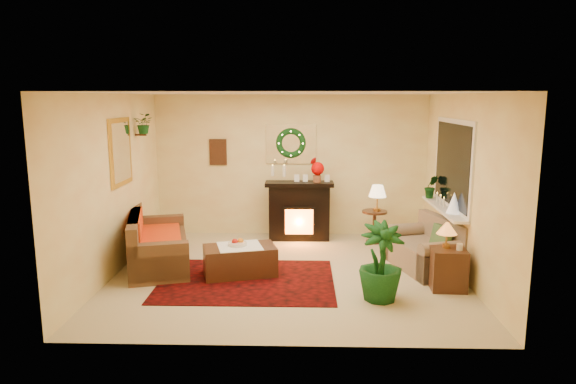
{
  "coord_description": "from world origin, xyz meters",
  "views": [
    {
      "loc": [
        0.22,
        -7.19,
        2.54
      ],
      "look_at": [
        0.0,
        0.35,
        1.15
      ],
      "focal_mm": 32.0,
      "sensor_mm": 36.0,
      "label": 1
    }
  ],
  "objects_px": {
    "loveseat": "(425,241)",
    "side_table_round": "(374,225)",
    "fireplace": "(299,210)",
    "sofa": "(159,238)",
    "end_table_square": "(448,269)",
    "coffee_table": "(240,261)"
  },
  "relations": [
    {
      "from": "sofa",
      "to": "side_table_round",
      "type": "relative_size",
      "value": 3.26
    },
    {
      "from": "fireplace",
      "to": "end_table_square",
      "type": "height_order",
      "value": "fireplace"
    },
    {
      "from": "side_table_round",
      "to": "end_table_square",
      "type": "xyz_separation_m",
      "value": [
        0.68,
        -2.22,
        -0.05
      ]
    },
    {
      "from": "loveseat",
      "to": "side_table_round",
      "type": "xyz_separation_m",
      "value": [
        -0.57,
        1.4,
        -0.09
      ]
    },
    {
      "from": "end_table_square",
      "to": "coffee_table",
      "type": "height_order",
      "value": "end_table_square"
    },
    {
      "from": "coffee_table",
      "to": "loveseat",
      "type": "bearing_deg",
      "value": -7.4
    },
    {
      "from": "sofa",
      "to": "side_table_round",
      "type": "bearing_deg",
      "value": 5.61
    },
    {
      "from": "end_table_square",
      "to": "sofa",
      "type": "bearing_deg",
      "value": 167.9
    },
    {
      "from": "sofa",
      "to": "end_table_square",
      "type": "height_order",
      "value": "sofa"
    },
    {
      "from": "side_table_round",
      "to": "sofa",
      "type": "bearing_deg",
      "value": -159.04
    },
    {
      "from": "sofa",
      "to": "end_table_square",
      "type": "xyz_separation_m",
      "value": [
        4.16,
        -0.89,
        -0.16
      ]
    },
    {
      "from": "sofa",
      "to": "coffee_table",
      "type": "xyz_separation_m",
      "value": [
        1.3,
        -0.44,
        -0.22
      ]
    },
    {
      "from": "loveseat",
      "to": "end_table_square",
      "type": "bearing_deg",
      "value": -98.57
    },
    {
      "from": "fireplace",
      "to": "sofa",
      "type": "bearing_deg",
      "value": -145.59
    },
    {
      "from": "coffee_table",
      "to": "end_table_square",
      "type": "bearing_deg",
      "value": -24.12
    },
    {
      "from": "sofa",
      "to": "side_table_round",
      "type": "xyz_separation_m",
      "value": [
        3.48,
        1.33,
        -0.1
      ]
    },
    {
      "from": "end_table_square",
      "to": "coffee_table",
      "type": "bearing_deg",
      "value": 171.02
    },
    {
      "from": "sofa",
      "to": "fireplace",
      "type": "distance_m",
      "value": 2.62
    },
    {
      "from": "fireplace",
      "to": "loveseat",
      "type": "xyz_separation_m",
      "value": [
        1.9,
        -1.58,
        -0.13
      ]
    },
    {
      "from": "sofa",
      "to": "coffee_table",
      "type": "distance_m",
      "value": 1.39
    },
    {
      "from": "fireplace",
      "to": "loveseat",
      "type": "bearing_deg",
      "value": -40.42
    },
    {
      "from": "fireplace",
      "to": "loveseat",
      "type": "relative_size",
      "value": 0.82
    }
  ]
}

